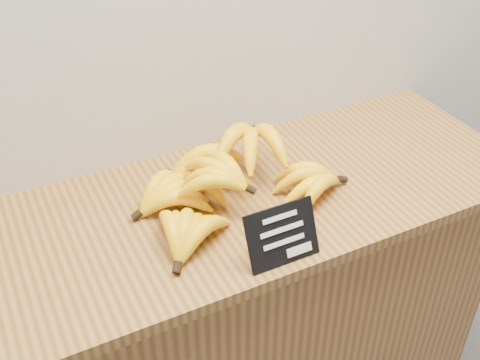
# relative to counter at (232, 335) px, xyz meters

# --- Properties ---
(counter) EXTENTS (1.33, 0.50, 0.90)m
(counter) POSITION_rel_counter_xyz_m (0.00, 0.00, 0.00)
(counter) COLOR brown
(counter) RESTS_ON ground
(counter_top) EXTENTS (1.47, 0.54, 0.03)m
(counter_top) POSITION_rel_counter_xyz_m (0.00, 0.00, 0.47)
(counter_top) COLOR olive
(counter_top) RESTS_ON counter
(chalkboard_sign) EXTENTS (0.16, 0.06, 0.12)m
(chalkboard_sign) POSITION_rel_counter_xyz_m (0.01, -0.22, 0.54)
(chalkboard_sign) COLOR black
(chalkboard_sign) RESTS_ON counter_top
(banana_pile) EXTENTS (0.54, 0.39, 0.12)m
(banana_pile) POSITION_rel_counter_xyz_m (-0.01, 0.02, 0.53)
(banana_pile) COLOR yellow
(banana_pile) RESTS_ON counter_top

